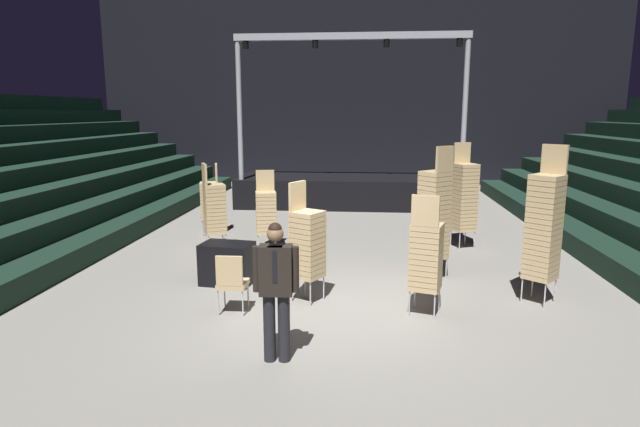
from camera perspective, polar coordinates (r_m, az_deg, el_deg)
name	(u,v)px	position (r m, az deg, el deg)	size (l,w,h in m)	color
ground_plane	(329,310)	(8.54, 1.03, -10.39)	(22.00, 30.00, 0.10)	gray
arena_end_wall	(356,90)	(22.96, 3.90, 13.28)	(22.00, 0.30, 8.00)	black
stage_riser	(350,188)	(17.55, 3.31, 2.83)	(7.38, 2.63, 5.38)	black
man_with_tie	(276,284)	(6.46, -4.81, -7.63)	(0.57, 0.26, 1.77)	black
chair_stack_front_left	(210,199)	(13.50, -11.88, 1.52)	(0.54, 0.54, 1.79)	#B2B5BA
chair_stack_front_right	(214,207)	(11.84, -11.41, 0.65)	(0.59, 0.59, 1.96)	#B2B5BA
chair_stack_mid_left	(426,255)	(8.09, 11.45, -4.43)	(0.55, 0.55, 1.88)	#B2B5BA
chair_stack_mid_right	(544,226)	(9.09, 23.14, -1.22)	(0.62, 0.62, 2.56)	#B2B5BA
chair_stack_mid_centre	(307,242)	(8.50, -1.42, -3.16)	(0.60, 0.60, 1.96)	#B2B5BA
chair_stack_rear_left	(465,196)	(12.29, 15.43, 1.84)	(0.57, 0.57, 2.39)	#B2B5BA
chair_stack_rear_right	(266,211)	(11.69, -5.88, 0.26)	(0.53, 0.53, 1.79)	#B2B5BA
chair_stack_rear_centre	(434,214)	(9.80, 12.27, -0.01)	(0.62, 0.62, 2.48)	#B2B5BA
equipment_road_case	(227,263)	(9.65, -10.03, -5.36)	(0.90, 0.60, 0.75)	black
loose_chair_near_man	(232,280)	(8.20, -9.57, -7.13)	(0.45, 0.45, 0.95)	#B2B5BA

